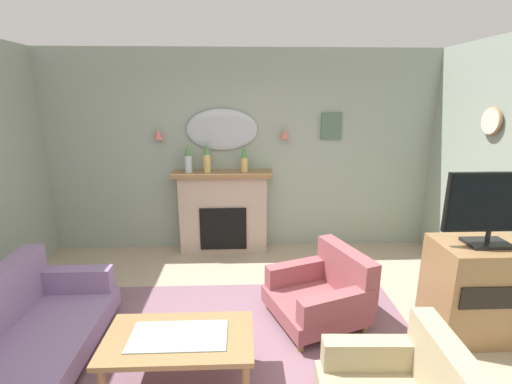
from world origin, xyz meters
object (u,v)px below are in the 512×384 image
wall_mirror (222,130)px  framed_picture (331,126)px  tv_cabinet (476,289)px  tv_flatscreen (493,207)px  wall_sconce_left (158,134)px  wall_clock (491,121)px  coffee_table (178,343)px  armchair_near_fireplace (323,291)px  mantel_vase_centre (188,158)px  wall_sconce_right (284,134)px  mantel_vase_right (244,158)px  floral_couch (15,339)px  mantel_vase_left (207,158)px  fireplace (223,213)px

wall_mirror → framed_picture: (1.50, 0.01, 0.04)m
tv_cabinet → tv_flatscreen: bearing=-90.0°
wall_sconce_left → wall_clock: 3.93m
tv_flatscreen → coffee_table: bearing=-168.8°
armchair_near_fireplace → tv_cabinet: size_ratio=1.16×
mantel_vase_centre → wall_clock: bearing=-16.8°
wall_clock → coffee_table: (-3.12, -1.45, -1.52)m
wall_sconce_right → tv_cabinet: 2.83m
mantel_vase_right → coffee_table: (-0.51, -2.46, -0.96)m
floral_couch → tv_flatscreen: 4.04m
mantel_vase_right → framed_picture: 1.28m
armchair_near_fireplace → tv_flatscreen: bearing=-12.2°
floral_couch → tv_flatscreen: size_ratio=2.05×
mantel_vase_left → mantel_vase_right: bearing=-0.0°
mantel_vase_right → tv_flatscreen: size_ratio=0.42×
wall_sconce_left → mantel_vase_centre: bearing=-16.7°
wall_clock → armchair_near_fireplace: size_ratio=0.30×
wall_sconce_left → armchair_near_fireplace: (1.91, -1.77, -1.35)m
mantel_vase_right → wall_clock: size_ratio=1.15×
mantel_vase_centre → fireplace: bearing=3.6°
fireplace → wall_clock: size_ratio=4.39×
wall_mirror → tv_flatscreen: 3.23m
coffee_table → wall_clock: bearing=24.9°
mantel_vase_left → wall_sconce_left: (-0.65, 0.12, 0.30)m
wall_sconce_right → tv_flatscreen: (1.55, -2.06, -0.41)m
framed_picture → floral_couch: framed_picture is taller
mantel_vase_left → floral_couch: mantel_vase_left is taller
floral_couch → wall_sconce_left: bearing=74.3°
wall_clock → mantel_vase_right: bearing=158.8°
fireplace → tv_flatscreen: tv_flatscreen is taller
mantel_vase_right → framed_picture: size_ratio=0.99×
fireplace → wall_clock: (2.91, -1.04, 1.33)m
armchair_near_fireplace → tv_flatscreen: (1.34, -0.29, 0.94)m
fireplace → wall_sconce_right: bearing=6.2°
mantel_vase_centre → floral_couch: mantel_vase_centre is taller
wall_clock → framed_picture: 1.85m
wall_sconce_right → armchair_near_fireplace: wall_sconce_right is taller
mantel_vase_left → wall_mirror: 0.44m
mantel_vase_right → mantel_vase_left: bearing=180.0°
floral_couch → mantel_vase_left: bearing=59.8°
tv_flatscreen → mantel_vase_left: bearing=143.2°
armchair_near_fireplace → tv_cabinet: 1.38m
framed_picture → mantel_vase_right: bearing=-171.5°
mantel_vase_centre → tv_cabinet: 3.55m
wall_mirror → tv_cabinet: (2.40, -2.09, -1.26)m
wall_mirror → armchair_near_fireplace: 2.53m
mantel_vase_centre → mantel_vase_right: bearing=-0.0°
fireplace → wall_mirror: (0.00, 0.14, 1.14)m
mantel_vase_centre → framed_picture: (1.95, 0.18, 0.40)m
wall_sconce_right → tv_flatscreen: wall_sconce_right is taller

